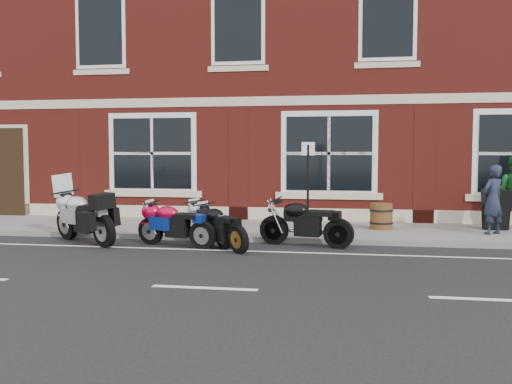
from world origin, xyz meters
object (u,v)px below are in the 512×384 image
at_px(moto_sport_red, 175,223).
at_px(moto_naked_black, 304,221).
at_px(moto_touring_silver, 84,215).
at_px(moto_sport_black, 221,226).
at_px(parking_sign, 308,181).
at_px(a_board_sign, 496,210).
at_px(pedestrian_left, 493,200).
at_px(moto_sport_silver, 210,222).
at_px(barrel_planter, 381,216).

bearing_deg(moto_sport_red, moto_naked_black, -61.79).
bearing_deg(moto_touring_silver, moto_naked_black, -51.42).
xyz_separation_m(moto_sport_red, moto_sport_black, (1.02, -0.11, -0.02)).
distance_m(moto_naked_black, parking_sign, 1.24).
bearing_deg(a_board_sign, moto_touring_silver, -166.01).
distance_m(pedestrian_left, parking_sign, 4.26).
bearing_deg(moto_sport_silver, a_board_sign, -19.66).
xyz_separation_m(barrel_planter, parking_sign, (-1.71, -1.18, 0.90)).
height_order(moto_sport_silver, pedestrian_left, pedestrian_left).
height_order(moto_sport_red, moto_sport_black, moto_sport_red).
distance_m(moto_sport_red, a_board_sign, 7.71).
bearing_deg(pedestrian_left, parking_sign, -27.44).
xyz_separation_m(moto_sport_red, parking_sign, (2.70, 1.44, 0.84)).
relative_size(moto_naked_black, pedestrian_left, 1.28).
bearing_deg(barrel_planter, moto_sport_black, -141.07).
distance_m(moto_sport_red, barrel_planter, 5.13).
xyz_separation_m(moto_sport_red, a_board_sign, (7.13, 2.93, 0.12)).
xyz_separation_m(moto_sport_silver, parking_sign, (2.05, 1.05, 0.85)).
height_order(moto_sport_silver, barrel_planter, moto_sport_silver).
distance_m(a_board_sign, parking_sign, 4.73).
xyz_separation_m(moto_touring_silver, moto_naked_black, (4.84, 0.34, -0.08)).
relative_size(moto_sport_black, moto_sport_silver, 0.94).
bearing_deg(moto_sport_black, pedestrian_left, -24.43).
height_order(moto_touring_silver, pedestrian_left, pedestrian_left).
distance_m(pedestrian_left, barrel_planter, 2.56).
bearing_deg(moto_sport_red, moto_sport_black, -78.71).
relative_size(moto_touring_silver, moto_sport_red, 1.05).
height_order(a_board_sign, parking_sign, parking_sign).
height_order(moto_naked_black, barrel_planter, moto_naked_black).
relative_size(moto_touring_silver, a_board_sign, 1.99).
relative_size(moto_sport_red, moto_naked_black, 0.92).
relative_size(moto_touring_silver, pedestrian_left, 1.24).
relative_size(moto_sport_silver, moto_naked_black, 0.73).
bearing_deg(moto_naked_black, pedestrian_left, -54.08).
bearing_deg(pedestrian_left, moto_sport_silver, -21.37).
relative_size(moto_sport_black, pedestrian_left, 0.89).
distance_m(a_board_sign, barrel_planter, 2.75).
bearing_deg(parking_sign, moto_touring_silver, -179.31).
relative_size(moto_sport_silver, barrel_planter, 2.37).
bearing_deg(moto_naked_black, moto_sport_silver, 107.28).
height_order(moto_sport_red, parking_sign, parking_sign).
distance_m(pedestrian_left, a_board_sign, 0.86).
xyz_separation_m(moto_touring_silver, moto_sport_silver, (2.79, 0.23, -0.13)).
xyz_separation_m(moto_sport_black, parking_sign, (1.68, 1.56, 0.86)).
height_order(moto_sport_black, barrel_planter, moto_sport_black).
xyz_separation_m(moto_touring_silver, parking_sign, (4.84, 1.28, 0.72)).
distance_m(moto_sport_black, a_board_sign, 6.83).
height_order(moto_sport_black, a_board_sign, a_board_sign).
distance_m(moto_touring_silver, moto_sport_red, 2.15).
relative_size(moto_sport_red, parking_sign, 0.89).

